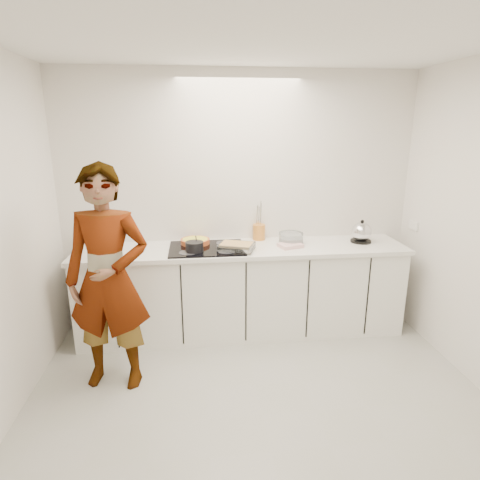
{
  "coord_description": "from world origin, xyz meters",
  "views": [
    {
      "loc": [
        -0.44,
        -2.46,
        2.06
      ],
      "look_at": [
        -0.05,
        1.05,
        1.05
      ],
      "focal_mm": 30.0,
      "sensor_mm": 36.0,
      "label": 1
    }
  ],
  "objects": [
    {
      "name": "utensil_crock",
      "position": [
        0.2,
        1.54,
        0.99
      ],
      "size": [
        0.14,
        0.14,
        0.16
      ],
      "primitive_type": "cylinder",
      "rotation": [
        0.0,
        0.0,
        -0.11
      ],
      "color": "orange",
      "rests_on": "countertop"
    },
    {
      "name": "tart_dish",
      "position": [
        -0.46,
        1.41,
        0.95
      ],
      "size": [
        0.3,
        0.3,
        0.05
      ],
      "color": "#BF5426",
      "rests_on": "hob"
    },
    {
      "name": "kettle",
      "position": [
        1.23,
        1.32,
        1.01
      ],
      "size": [
        0.21,
        0.21,
        0.23
      ],
      "color": "black",
      "rests_on": "countertop"
    },
    {
      "name": "tea_towel",
      "position": [
        0.47,
        1.23,
        0.93
      ],
      "size": [
        0.26,
        0.22,
        0.04
      ],
      "primitive_type": "cube",
      "rotation": [
        0.0,
        0.0,
        0.31
      ],
      "color": "white",
      "rests_on": "countertop"
    },
    {
      "name": "floor",
      "position": [
        0.0,
        0.0,
        0.0
      ],
      "size": [
        3.6,
        3.2,
        0.0
      ],
      "primitive_type": "cube",
      "color": "#ABAAA3",
      "rests_on": "ground"
    },
    {
      "name": "ceiling",
      "position": [
        0.0,
        0.0,
        2.6
      ],
      "size": [
        3.6,
        3.2,
        0.0
      ],
      "primitive_type": "cube",
      "color": "white",
      "rests_on": "wall_back"
    },
    {
      "name": "wall_back",
      "position": [
        0.0,
        1.6,
        1.3
      ],
      "size": [
        3.6,
        0.0,
        2.6
      ],
      "primitive_type": "cube",
      "color": "silver",
      "rests_on": "ground"
    },
    {
      "name": "cook",
      "position": [
        -1.14,
        0.55,
        0.9
      ],
      "size": [
        0.71,
        0.52,
        1.81
      ],
      "primitive_type": "imported",
      "rotation": [
        0.0,
        0.0,
        -0.14
      ],
      "color": "white",
      "rests_on": "floor"
    },
    {
      "name": "baking_dish",
      "position": [
        -0.07,
        1.16,
        0.96
      ],
      "size": [
        0.39,
        0.34,
        0.06
      ],
      "color": "silver",
      "rests_on": "hob"
    },
    {
      "name": "wall_front",
      "position": [
        0.0,
        -1.6,
        1.3
      ],
      "size": [
        3.6,
        0.0,
        2.6
      ],
      "primitive_type": "cube",
      "color": "silver",
      "rests_on": "ground"
    },
    {
      "name": "countertop",
      "position": [
        0.0,
        1.28,
        0.89
      ],
      "size": [
        3.24,
        0.64,
        0.04
      ],
      "primitive_type": "cube",
      "color": "white",
      "rests_on": "base_cabinets"
    },
    {
      "name": "base_cabinets",
      "position": [
        0.0,
        1.28,
        0.43
      ],
      "size": [
        3.2,
        0.58,
        0.87
      ],
      "primitive_type": "cube",
      "color": "white",
      "rests_on": "floor"
    },
    {
      "name": "mixing_bowl",
      "position": [
        0.5,
        1.35,
        0.96
      ],
      "size": [
        0.28,
        0.28,
        0.11
      ],
      "color": "silver",
      "rests_on": "countertop"
    },
    {
      "name": "hob",
      "position": [
        -0.35,
        1.26,
        0.92
      ],
      "size": [
        0.72,
        0.54,
        0.01
      ],
      "primitive_type": "cube",
      "color": "black",
      "rests_on": "countertop"
    },
    {
      "name": "saucepan",
      "position": [
        -0.47,
        1.15,
        0.97
      ],
      "size": [
        0.22,
        0.22,
        0.16
      ],
      "color": "black",
      "rests_on": "hob"
    }
  ]
}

